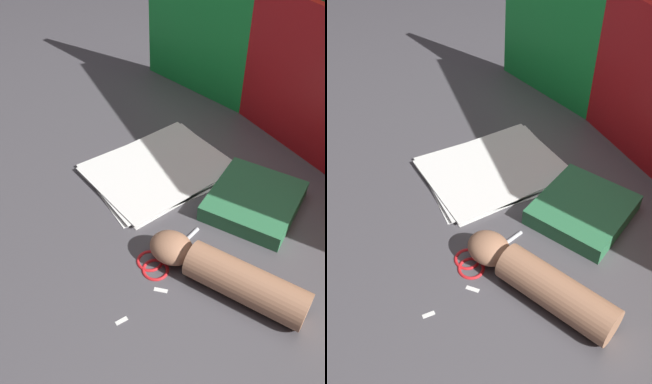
# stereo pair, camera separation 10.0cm
# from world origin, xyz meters

# --- Properties ---
(ground_plane) EXTENTS (6.00, 6.00, 0.00)m
(ground_plane) POSITION_xyz_m (0.00, 0.00, 0.00)
(ground_plane) COLOR #4C494F
(backdrop_panel_left) EXTENTS (0.57, 0.11, 0.39)m
(backdrop_panel_left) POSITION_xyz_m (-0.30, 0.42, 0.20)
(backdrop_panel_left) COLOR green
(backdrop_panel_left) RESTS_ON ground_plane
(paper_stack) EXTENTS (0.29, 0.36, 0.01)m
(paper_stack) POSITION_xyz_m (-0.13, 0.08, 0.01)
(paper_stack) COLOR white
(paper_stack) RESTS_ON ground_plane
(book_closed) EXTENTS (0.26, 0.27, 0.04)m
(book_closed) POSITION_xyz_m (0.11, 0.18, 0.02)
(book_closed) COLOR #2D7247
(book_closed) RESTS_ON ground_plane
(scissors) EXTENTS (0.12, 0.18, 0.01)m
(scissors) POSITION_xyz_m (0.11, -0.09, 0.00)
(scissors) COLOR silver
(scissors) RESTS_ON ground_plane
(hand_forearm) EXTENTS (0.34, 0.19, 0.08)m
(hand_forearm) POSITION_xyz_m (0.24, -0.03, 0.04)
(hand_forearm) COLOR #A87556
(hand_forearm) RESTS_ON ground_plane
(paper_scrap_near) EXTENTS (0.01, 0.02, 0.00)m
(paper_scrap_near) POSITION_xyz_m (0.18, -0.23, 0.00)
(paper_scrap_near) COLOR white
(paper_scrap_near) RESTS_ON ground_plane
(paper_scrap_mid) EXTENTS (0.03, 0.02, 0.00)m
(paper_scrap_mid) POSITION_xyz_m (0.17, -0.14, 0.00)
(paper_scrap_mid) COLOR white
(paper_scrap_mid) RESTS_ON ground_plane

